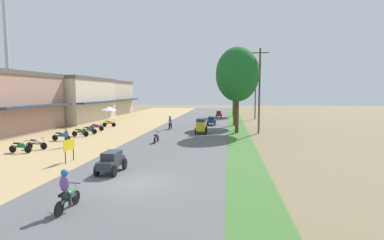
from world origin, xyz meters
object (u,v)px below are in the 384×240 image
at_px(parked_motorbike_second, 37,143).
at_px(motorbike_ahead_third, 170,123).
at_px(median_tree_nearest, 237,74).
at_px(car_sedan_charcoal, 111,161).
at_px(streetlamp_near, 238,92).
at_px(median_tree_third, 234,78).
at_px(parked_motorbike_fifth, 89,129).
at_px(car_sedan_blue, 211,120).
at_px(streetlamp_mid, 235,92).
at_px(car_van_yellow, 201,125).
at_px(parked_motorbike_fourth, 80,132).
at_px(utility_pole_far, 255,89).
at_px(pedestrian_on_shoulder, 66,136).
at_px(median_tree_second, 235,70).
at_px(vendor_umbrella, 109,108).
at_px(parked_motorbike_seventh, 109,123).
at_px(parked_motorbike_third, 61,136).
at_px(parked_motorbike_sixth, 97,127).
at_px(car_hatchback_red, 219,114).
at_px(street_signboard, 69,146).
at_px(motorbike_ahead_second, 156,137).
at_px(parked_motorbike_nearest, 20,146).
at_px(motorbike_foreground_rider, 67,191).
at_px(utility_pole_near, 259,90).
at_px(streetlamp_far, 234,93).

relative_size(parked_motorbike_second, motorbike_ahead_third, 1.00).
height_order(median_tree_nearest, car_sedan_charcoal, median_tree_nearest).
xyz_separation_m(parked_motorbike_second, streetlamp_near, (16.40, 14.73, 4.04)).
xyz_separation_m(median_tree_third, motorbike_ahead_third, (-8.06, -21.82, -6.38)).
distance_m(parked_motorbike_fifth, car_sedan_blue, 16.39).
xyz_separation_m(parked_motorbike_second, streetlamp_mid, (16.40, 32.76, 4.11)).
bearing_deg(parked_motorbike_second, car_sedan_charcoal, -34.92).
xyz_separation_m(car_sedan_charcoal, car_van_yellow, (3.61, 16.69, 0.28)).
relative_size(parked_motorbike_fourth, utility_pole_far, 0.19).
height_order(pedestrian_on_shoulder, median_tree_second, median_tree_second).
height_order(vendor_umbrella, car_van_yellow, vendor_umbrella).
distance_m(parked_motorbike_second, median_tree_nearest, 20.90).
xyz_separation_m(parked_motorbike_seventh, pedestrian_on_shoulder, (2.22, -14.52, 0.41)).
bearing_deg(pedestrian_on_shoulder, median_tree_third, 67.47).
xyz_separation_m(parked_motorbike_third, parked_motorbike_sixth, (0.15, 7.27, 0.00)).
distance_m(parked_motorbike_sixth, median_tree_third, 30.08).
height_order(parked_motorbike_seventh, car_hatchback_red, car_hatchback_red).
height_order(parked_motorbike_fourth, median_tree_second, median_tree_second).
height_order(parked_motorbike_fifth, pedestrian_on_shoulder, pedestrian_on_shoulder).
xyz_separation_m(vendor_umbrella, median_tree_third, (17.72, 17.35, 4.93)).
distance_m(parked_motorbike_fourth, parked_motorbike_sixth, 4.52).
bearing_deg(parked_motorbike_third, parked_motorbike_sixth, 88.80).
height_order(pedestrian_on_shoulder, streetlamp_mid, streetlamp_mid).
relative_size(utility_pole_far, motorbike_ahead_third, 5.40).
distance_m(parked_motorbike_third, median_tree_third, 36.28).
xyz_separation_m(parked_motorbike_sixth, street_signboard, (5.11, -15.30, 0.55)).
relative_size(parked_motorbike_seventh, car_van_yellow, 0.75).
xyz_separation_m(parked_motorbike_fourth, car_hatchback_red, (13.45, 23.74, 0.19)).
bearing_deg(median_tree_third, parked_motorbike_fourth, -119.18).
height_order(streetlamp_near, car_sedan_blue, streetlamp_near).
relative_size(vendor_umbrella, motorbike_ahead_second, 1.40).
relative_size(pedestrian_on_shoulder, car_sedan_blue, 0.72).
relative_size(parked_motorbike_nearest, median_tree_second, 0.17).
height_order(parked_motorbike_fifth, parked_motorbike_sixth, same).
bearing_deg(motorbike_foreground_rider, streetlamp_near, 74.38).
distance_m(parked_motorbike_seventh, car_sedan_charcoal, 23.52).
bearing_deg(pedestrian_on_shoulder, car_van_yellow, 42.34).
xyz_separation_m(parked_motorbike_third, motorbike_ahead_second, (9.11, 0.02, 0.02)).
bearing_deg(parked_motorbike_fourth, utility_pole_near, 15.36).
bearing_deg(car_sedan_charcoal, streetlamp_mid, 78.69).
bearing_deg(parked_motorbike_fifth, parked_motorbike_fourth, -91.13).
bearing_deg(median_tree_third, parked_motorbike_seventh, -129.55).
bearing_deg(streetlamp_near, motorbike_ahead_second, -125.97).
bearing_deg(parked_motorbike_nearest, parked_motorbike_fifth, 87.36).
height_order(parked_motorbike_seventh, car_sedan_blue, car_sedan_blue).
distance_m(median_tree_second, car_hatchback_red, 13.44).
bearing_deg(car_hatchback_red, streetlamp_near, -79.92).
height_order(pedestrian_on_shoulder, utility_pole_near, utility_pole_near).
distance_m(parked_motorbike_seventh, car_van_yellow, 13.59).
xyz_separation_m(parked_motorbike_third, streetlamp_far, (16.75, 39.99, 3.73)).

